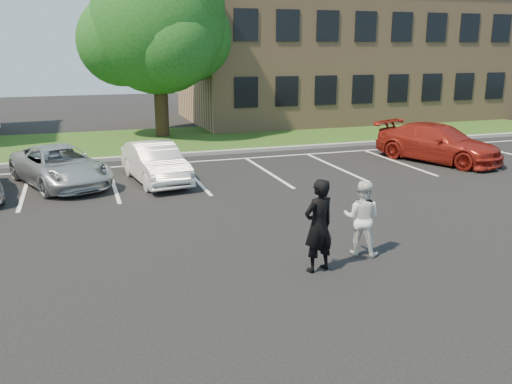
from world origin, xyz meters
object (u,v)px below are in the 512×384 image
car_silver_minivan (60,166)px  car_red_compact (438,143)px  man_black_suit (319,226)px  man_white_shirt (362,218)px  car_white_sedan (155,163)px  tree (159,29)px  office_building (357,53)px

car_silver_minivan → car_red_compact: (14.48, -0.71, 0.09)m
man_black_suit → car_silver_minivan: (-5.15, 9.37, -0.33)m
man_white_shirt → car_white_sedan: 8.88m
tree → car_red_compact: tree is taller
man_white_shirt → car_silver_minivan: 10.93m
office_building → car_white_sedan: bearing=-137.3°
car_white_sedan → car_silver_minivan: bearing=160.9°
office_building → car_red_compact: (-3.98, -14.31, -3.41)m
office_building → man_white_shirt: size_ratio=13.22×
car_white_sedan → car_red_compact: car_red_compact is taller
office_building → car_white_sedan: size_ratio=5.47×
man_black_suit → car_white_sedan: (-2.05, 8.77, -0.31)m
tree → man_black_suit: (0.24, -18.30, -4.37)m
office_building → car_red_compact: size_ratio=4.34×
tree → car_red_compact: 14.34m
man_white_shirt → car_red_compact: man_white_shirt is taller
man_black_suit → car_red_compact: bearing=-152.2°
man_white_shirt → car_white_sedan: man_white_shirt is taller
car_red_compact → car_silver_minivan: bearing=153.3°
car_silver_minivan → car_red_compact: 14.50m
car_silver_minivan → office_building: bearing=15.4°
man_black_suit → car_red_compact: man_black_suit is taller
office_building → man_black_suit: (-13.31, -22.97, -3.18)m
car_white_sedan → man_white_shirt: bearing=-76.0°
man_white_shirt → car_silver_minivan: size_ratio=0.36×
man_black_suit → man_white_shirt: size_ratio=1.16×
man_black_suit → man_white_shirt: bearing=-172.2°
man_black_suit → car_white_sedan: bearing=-91.9°
car_white_sedan → man_black_suit: bearing=-85.0°
office_building → tree: bearing=-161.0°
tree → man_black_suit: bearing=-89.2°
man_white_shirt → car_red_compact: (8.02, 8.11, -0.10)m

